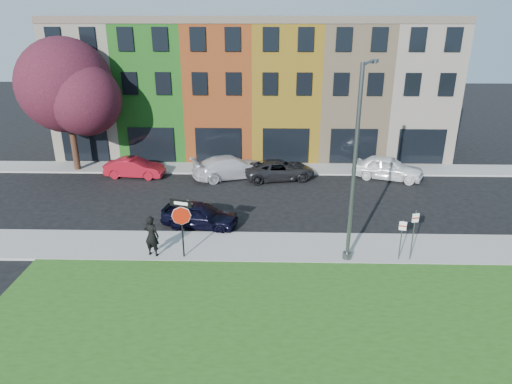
{
  "coord_description": "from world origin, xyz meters",
  "views": [
    {
      "loc": [
        -1.37,
        -16.64,
        10.64
      ],
      "look_at": [
        -1.89,
        4.0,
        2.54
      ],
      "focal_mm": 32.0,
      "sensor_mm": 36.0,
      "label": 1
    }
  ],
  "objects_px": {
    "sedan_near": "(200,215)",
    "street_lamp": "(355,166)",
    "stop_sign": "(181,216)",
    "man": "(152,236)"
  },
  "relations": [
    {
      "from": "stop_sign",
      "to": "street_lamp",
      "type": "xyz_separation_m",
      "value": [
        7.62,
        0.2,
        2.37
      ]
    },
    {
      "from": "street_lamp",
      "to": "man",
      "type": "bearing_deg",
      "value": -154.97
    },
    {
      "from": "stop_sign",
      "to": "street_lamp",
      "type": "relative_size",
      "value": 0.33
    },
    {
      "from": "sedan_near",
      "to": "street_lamp",
      "type": "xyz_separation_m",
      "value": [
        7.34,
        -3.27,
        3.84
      ]
    },
    {
      "from": "man",
      "to": "stop_sign",
      "type": "bearing_deg",
      "value": -168.86
    },
    {
      "from": "street_lamp",
      "to": "sedan_near",
      "type": "bearing_deg",
      "value": -179.49
    },
    {
      "from": "sedan_near",
      "to": "street_lamp",
      "type": "bearing_deg",
      "value": -103.19
    },
    {
      "from": "sedan_near",
      "to": "street_lamp",
      "type": "height_order",
      "value": "street_lamp"
    },
    {
      "from": "stop_sign",
      "to": "street_lamp",
      "type": "height_order",
      "value": "street_lamp"
    },
    {
      "from": "stop_sign",
      "to": "man",
      "type": "relative_size",
      "value": 1.44
    }
  ]
}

